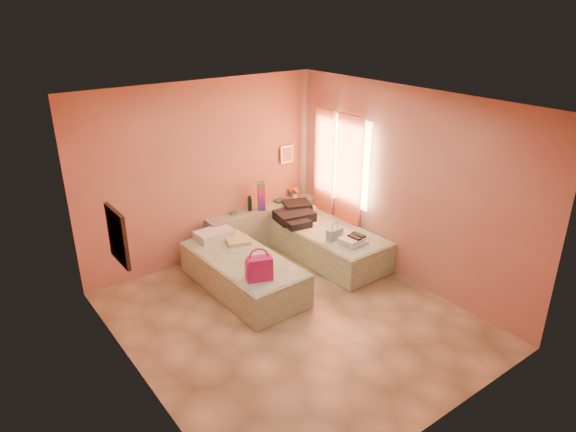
# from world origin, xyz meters

# --- Properties ---
(ground) EXTENTS (4.50, 4.50, 0.00)m
(ground) POSITION_xyz_m (0.00, 0.00, 0.00)
(ground) COLOR tan
(ground) RESTS_ON ground
(room_walls) EXTENTS (4.02, 4.51, 2.81)m
(room_walls) POSITION_xyz_m (0.21, 0.57, 1.79)
(room_walls) COLOR tan
(room_walls) RESTS_ON ground
(headboard_ledge) EXTENTS (2.05, 0.30, 0.65)m
(headboard_ledge) POSITION_xyz_m (0.98, 2.10, 0.33)
(headboard_ledge) COLOR gray
(headboard_ledge) RESTS_ON ground
(bed_left) EXTENTS (0.94, 2.02, 0.50)m
(bed_left) POSITION_xyz_m (-0.09, 1.05, 0.25)
(bed_left) COLOR beige
(bed_left) RESTS_ON ground
(bed_right) EXTENTS (0.94, 2.02, 0.50)m
(bed_right) POSITION_xyz_m (1.50, 1.05, 0.25)
(bed_right) COLOR beige
(bed_right) RESTS_ON ground
(water_bottle) EXTENTS (0.08, 0.08, 0.24)m
(water_bottle) POSITION_xyz_m (0.74, 2.14, 0.77)
(water_bottle) COLOR #133519
(water_bottle) RESTS_ON headboard_ledge
(rainbow_box) EXTENTS (0.14, 0.14, 0.49)m
(rainbow_box) POSITION_xyz_m (0.90, 2.04, 0.89)
(rainbow_box) COLOR #B31662
(rainbow_box) RESTS_ON headboard_ledge
(small_dish) EXTENTS (0.15, 0.15, 0.03)m
(small_dish) POSITION_xyz_m (0.46, 2.17, 0.66)
(small_dish) COLOR #457F5B
(small_dish) RESTS_ON headboard_ledge
(green_book) EXTENTS (0.22, 0.18, 0.03)m
(green_book) POSITION_xyz_m (1.38, 2.17, 0.67)
(green_book) COLOR #274A34
(green_book) RESTS_ON headboard_ledge
(flower_vase) EXTENTS (0.24, 0.24, 0.24)m
(flower_vase) POSITION_xyz_m (1.67, 2.16, 0.77)
(flower_vase) COLOR white
(flower_vase) RESTS_ON headboard_ledge
(magenta_handbag) EXTENTS (0.39, 0.30, 0.32)m
(magenta_handbag) POSITION_xyz_m (-0.24, 0.40, 0.66)
(magenta_handbag) COLOR #B31662
(magenta_handbag) RESTS_ON bed_left
(khaki_garment) EXTENTS (0.41, 0.37, 0.06)m
(khaki_garment) POSITION_xyz_m (0.11, 1.48, 0.53)
(khaki_garment) COLOR #C7BC7F
(khaki_garment) RESTS_ON bed_left
(clothes_pile) EXTENTS (0.77, 0.77, 0.20)m
(clothes_pile) POSITION_xyz_m (1.35, 1.65, 0.60)
(clothes_pile) COLOR black
(clothes_pile) RESTS_ON bed_right
(blue_handbag) EXTENTS (0.28, 0.14, 0.17)m
(blue_handbag) POSITION_xyz_m (1.34, 0.72, 0.59)
(blue_handbag) COLOR #385587
(blue_handbag) RESTS_ON bed_right
(towel_stack) EXTENTS (0.38, 0.33, 0.10)m
(towel_stack) POSITION_xyz_m (1.46, 0.43, 0.55)
(towel_stack) COLOR white
(towel_stack) RESTS_ON bed_right
(sandal_pair) EXTENTS (0.18, 0.23, 0.02)m
(sandal_pair) POSITION_xyz_m (1.52, 0.42, 0.61)
(sandal_pair) COLOR black
(sandal_pair) RESTS_ON towel_stack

